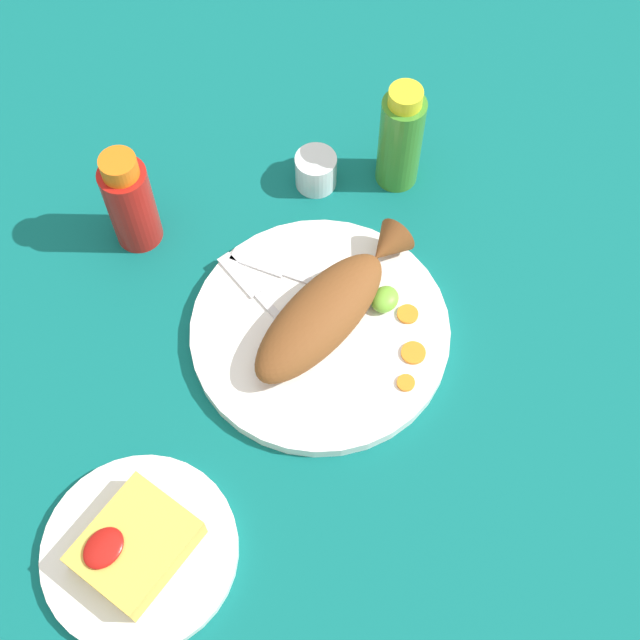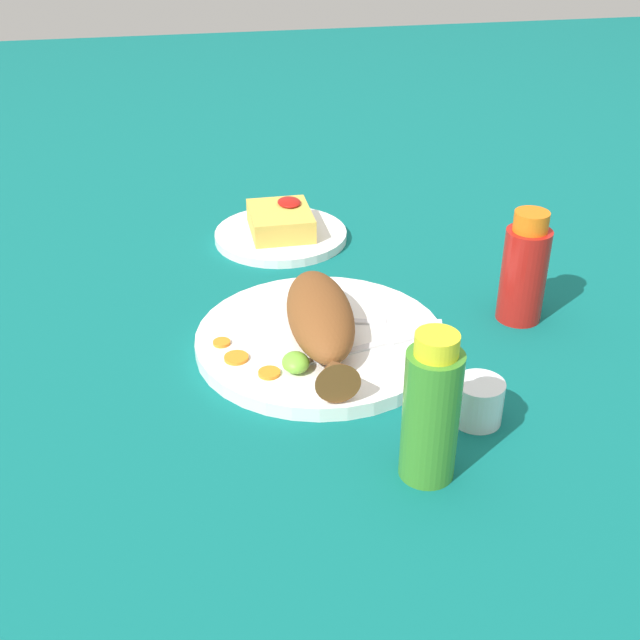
{
  "view_description": "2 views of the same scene",
  "coord_description": "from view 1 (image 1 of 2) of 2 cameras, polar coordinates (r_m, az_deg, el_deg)",
  "views": [
    {
      "loc": [
        0.39,
        0.29,
        0.95
      ],
      "look_at": [
        0.0,
        0.0,
        0.04
      ],
      "focal_mm": 50.0,
      "sensor_mm": 36.0,
      "label": 1
    },
    {
      "loc": [
        -0.83,
        0.16,
        0.54
      ],
      "look_at": [
        0.0,
        0.0,
        0.04
      ],
      "focal_mm": 45.0,
      "sensor_mm": 36.0,
      "label": 2
    }
  ],
  "objects": [
    {
      "name": "carrot_slice_near",
      "position": [
        1.04,
        5.99,
        -2.1
      ],
      "size": [
        0.03,
        0.03,
        0.0
      ],
      "primitive_type": "cylinder",
      "color": "orange",
      "rests_on": "main_plate"
    },
    {
      "name": "ground_plane",
      "position": [
        1.07,
        0.0,
        -0.95
      ],
      "size": [
        4.0,
        4.0,
        0.0
      ],
      "primitive_type": "plane",
      "color": "#0C605B"
    },
    {
      "name": "salt_cup",
      "position": [
        1.17,
        -0.27,
        9.44
      ],
      "size": [
        0.05,
        0.05,
        0.05
      ],
      "color": "silver",
      "rests_on": "ground_plane"
    },
    {
      "name": "main_plate",
      "position": [
        1.06,
        0.0,
        -0.73
      ],
      "size": [
        0.31,
        0.31,
        0.02
      ],
      "primitive_type": "cylinder",
      "color": "white",
      "rests_on": "ground_plane"
    },
    {
      "name": "fries_pile",
      "position": [
        0.97,
        -11.94,
        -13.8
      ],
      "size": [
        0.12,
        0.09,
        0.04
      ],
      "color": "gold",
      "rests_on": "side_plate_fries"
    },
    {
      "name": "hot_sauce_bottle_green",
      "position": [
        1.14,
        5.18,
        11.49
      ],
      "size": [
        0.06,
        0.06,
        0.16
      ],
      "color": "#3D8428",
      "rests_on": "ground_plane"
    },
    {
      "name": "fork_far",
      "position": [
        1.09,
        -1.86,
        2.93
      ],
      "size": [
        0.06,
        0.18,
        0.0
      ],
      "rotation": [
        0.0,
        0.0,
        4.95
      ],
      "color": "silver",
      "rests_on": "main_plate"
    },
    {
      "name": "side_plate_fries",
      "position": [
        0.99,
        -11.61,
        -14.15
      ],
      "size": [
        0.21,
        0.21,
        0.01
      ],
      "primitive_type": "cylinder",
      "color": "white",
      "rests_on": "ground_plane"
    },
    {
      "name": "carrot_slice_mid",
      "position": [
        1.03,
        5.53,
        -4.0
      ],
      "size": [
        0.02,
        0.02,
        0.0
      ],
      "primitive_type": "cylinder",
      "color": "orange",
      "rests_on": "main_plate"
    },
    {
      "name": "fork_near",
      "position": [
        1.07,
        -3.71,
        1.35
      ],
      "size": [
        0.06,
        0.18,
        0.0
      ],
      "rotation": [
        0.0,
        0.0,
        4.45
      ],
      "color": "silver",
      "rests_on": "main_plate"
    },
    {
      "name": "fried_fish",
      "position": [
        1.04,
        0.49,
        0.72
      ],
      "size": [
        0.26,
        0.09,
        0.06
      ],
      "rotation": [
        0.0,
        0.0,
        -0.06
      ],
      "color": "brown",
      "rests_on": "main_plate"
    },
    {
      "name": "lime_wedge_main",
      "position": [
        1.07,
        4.17,
        1.34
      ],
      "size": [
        0.04,
        0.03,
        0.02
      ],
      "primitive_type": "ellipsoid",
      "color": "#6BB233",
      "rests_on": "main_plate"
    },
    {
      "name": "hot_sauce_bottle_red",
      "position": [
        1.11,
        -12.06,
        7.41
      ],
      "size": [
        0.06,
        0.06,
        0.15
      ],
      "color": "#B21914",
      "rests_on": "ground_plane"
    },
    {
      "name": "carrot_slice_far",
      "position": [
        1.07,
        5.63,
        0.38
      ],
      "size": [
        0.03,
        0.03,
        0.0
      ],
      "primitive_type": "cylinder",
      "color": "orange",
      "rests_on": "main_plate"
    }
  ]
}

